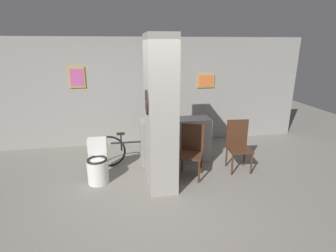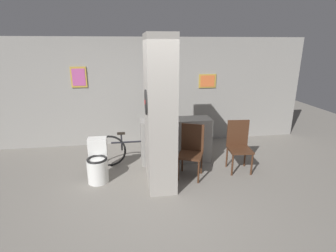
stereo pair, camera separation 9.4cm
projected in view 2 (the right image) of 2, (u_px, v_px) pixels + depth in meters
ground_plane at (162, 196)px, 4.37m from camera, size 14.00×14.00×0.00m
wall_back at (148, 92)px, 6.47m from camera, size 8.00×0.09×2.60m
pillar_center at (160, 114)px, 4.45m from camera, size 0.50×0.96×2.60m
counter_shelf at (176, 140)px, 5.58m from camera, size 1.48×0.44×0.94m
toilet at (98, 164)px, 4.81m from camera, size 0.38×0.54×0.77m
chair_near_pillar at (191, 149)px, 4.94m from camera, size 0.57×0.57×1.00m
chair_by_doorway at (239, 144)px, 5.19m from camera, size 0.47×0.47×1.00m
bicycle at (134, 149)px, 5.44m from camera, size 1.68×0.42×0.72m
bottle_tall at (160, 114)px, 5.35m from camera, size 0.09×0.09×0.33m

